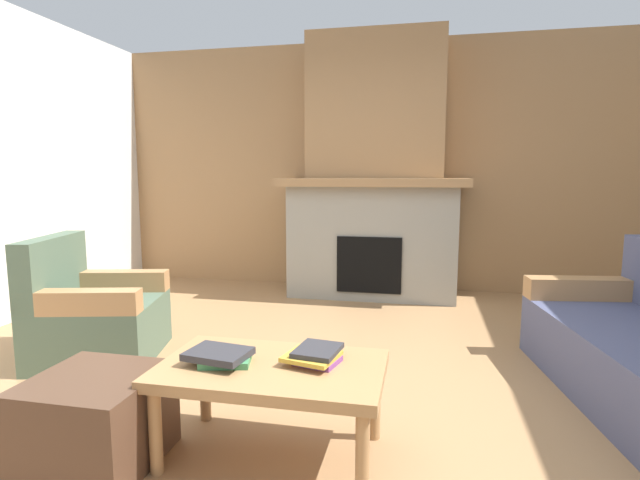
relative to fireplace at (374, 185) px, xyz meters
The scene contains 8 objects.
ground 2.87m from the fireplace, 90.00° to the right, with size 9.00×9.00×0.00m, color #9E754C.
wall_back_wood_panel 0.42m from the fireplace, 90.00° to the left, with size 6.00×0.12×2.70m, color #997047.
fireplace is the anchor object (origin of this frame).
armchair 2.96m from the fireplace, 127.17° to the right, with size 0.92×0.92×0.85m.
coffee_table 3.25m from the fireplace, 92.31° to the right, with size 1.00×0.60×0.43m.
ottoman 3.61m from the fireplace, 104.34° to the right, with size 0.52×0.52×0.40m, color #4C3323.
book_stack_near_edge 3.29m from the fireplace, 96.27° to the right, with size 0.30×0.24×0.06m.
book_stack_center 3.17m from the fireplace, 88.89° to the right, with size 0.26×0.27×0.07m.
Camera 1 is at (0.52, -2.52, 1.27)m, focal length 27.48 mm.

